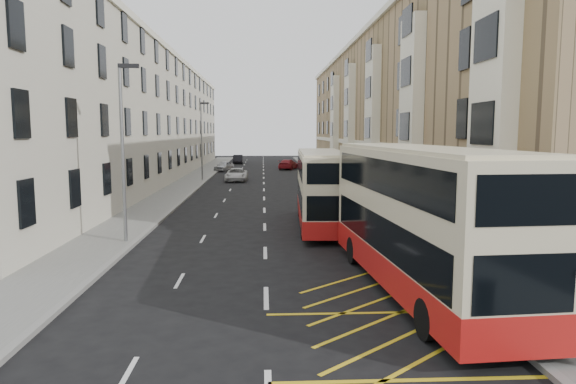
{
  "coord_description": "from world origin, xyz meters",
  "views": [
    {
      "loc": [
        -0.08,
        -11.5,
        5.15
      ],
      "look_at": [
        0.94,
        9.2,
        2.71
      ],
      "focal_mm": 32.0,
      "sensor_mm": 36.0,
      "label": 1
    }
  ],
  "objects": [
    {
      "name": "double_decker_front",
      "position": [
        4.9,
        4.36,
        2.38
      ],
      "size": [
        3.49,
        11.87,
        4.67
      ],
      "rotation": [
        0.0,
        0.0,
        0.07
      ],
      "color": "beige",
      "rests_on": "ground"
    },
    {
      "name": "white_van",
      "position": [
        -2.86,
        42.35,
        0.67
      ],
      "size": [
        2.28,
        4.85,
        1.34
      ],
      "primitive_type": "imported",
      "rotation": [
        0.0,
        0.0,
        -0.01
      ],
      "color": "silver",
      "rests_on": "ground"
    },
    {
      "name": "ground",
      "position": [
        0.0,
        0.0,
        0.0
      ],
      "size": [
        200.0,
        200.0,
        0.0
      ],
      "primitive_type": "plane",
      "color": "black",
      "rests_on": "ground"
    },
    {
      "name": "kerb_left",
      "position": [
        -6.0,
        30.0,
        0.07
      ],
      "size": [
        0.25,
        120.0,
        0.15
      ],
      "primitive_type": "cube",
      "color": "gray",
      "rests_on": "ground"
    },
    {
      "name": "street_lamp_far",
      "position": [
        -6.35,
        42.0,
        4.64
      ],
      "size": [
        0.93,
        0.18,
        8.0
      ],
      "color": "slate",
      "rests_on": "pavement_left"
    },
    {
      "name": "guard_railing",
      "position": [
        6.25,
        5.75,
        0.86
      ],
      "size": [
        0.06,
        6.56,
        1.01
      ],
      "color": "#A90C0D",
      "rests_on": "pavement_right"
    },
    {
      "name": "pavement_left",
      "position": [
        -7.5,
        30.0,
        0.07
      ],
      "size": [
        3.0,
        120.0,
        0.15
      ],
      "primitive_type": "cube",
      "color": "slate",
      "rests_on": "ground"
    },
    {
      "name": "street_lamp_near",
      "position": [
        -6.35,
        12.0,
        4.64
      ],
      "size": [
        0.93,
        0.18,
        8.0
      ],
      "color": "slate",
      "rests_on": "pavement_left"
    },
    {
      "name": "terrace_right",
      "position": [
        14.88,
        45.38,
        7.52
      ],
      "size": [
        10.75,
        79.0,
        15.25
      ],
      "color": "#9F835C",
      "rests_on": "ground"
    },
    {
      "name": "car_dark",
      "position": [
        -4.13,
        72.2,
        0.71
      ],
      "size": [
        1.54,
        4.31,
        1.42
      ],
      "primitive_type": "imported",
      "rotation": [
        0.0,
        0.0,
        0.01
      ],
      "color": "black",
      "rests_on": "ground"
    },
    {
      "name": "double_decker_rear",
      "position": [
        3.08,
        15.94,
        2.09
      ],
      "size": [
        2.85,
        10.4,
        4.11
      ],
      "rotation": [
        0.0,
        0.0,
        -0.05
      ],
      "color": "beige",
      "rests_on": "ground"
    },
    {
      "name": "pavement_right",
      "position": [
        8.0,
        30.0,
        0.07
      ],
      "size": [
        4.0,
        120.0,
        0.15
      ],
      "primitive_type": "cube",
      "color": "slate",
      "rests_on": "ground"
    },
    {
      "name": "pedestrian_far",
      "position": [
        6.55,
        1.3,
        0.99
      ],
      "size": [
        1.05,
        0.88,
        1.67
      ],
      "primitive_type": "imported",
      "rotation": [
        0.0,
        0.0,
        2.56
      ],
      "color": "black",
      "rests_on": "pavement_right"
    },
    {
      "name": "pedestrian_near",
      "position": [
        7.34,
        1.86,
        0.98
      ],
      "size": [
        0.71,
        0.58,
        1.66
      ],
      "primitive_type": "imported",
      "rotation": [
        0.0,
        0.0,
        3.5
      ],
      "color": "black",
      "rests_on": "pavement_right"
    },
    {
      "name": "road_markings",
      "position": [
        0.0,
        45.0,
        0.01
      ],
      "size": [
        10.0,
        110.0,
        0.01
      ],
      "primitive_type": null,
      "color": "silver",
      "rests_on": "ground"
    },
    {
      "name": "car_silver",
      "position": [
        -5.2,
        56.11,
        0.66
      ],
      "size": [
        2.73,
        4.19,
        1.33
      ],
      "primitive_type": "imported",
      "rotation": [
        0.0,
        0.0,
        -0.33
      ],
      "color": "#B4B6BC",
      "rests_on": "ground"
    },
    {
      "name": "kerb_right",
      "position": [
        6.0,
        30.0,
        0.07
      ],
      "size": [
        0.25,
        120.0,
        0.15
      ],
      "primitive_type": "cube",
      "color": "gray",
      "rests_on": "ground"
    },
    {
      "name": "car_red",
      "position": [
        3.39,
        59.04,
        0.68
      ],
      "size": [
        3.22,
        5.06,
        1.37
      ],
      "primitive_type": "imported",
      "rotation": [
        0.0,
        0.0,
        2.84
      ],
      "color": "maroon",
      "rests_on": "ground"
    },
    {
      "name": "terrace_left",
      "position": [
        -13.43,
        45.5,
        6.52
      ],
      "size": [
        9.18,
        79.0,
        13.25
      ],
      "color": "beige",
      "rests_on": "ground"
    }
  ]
}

